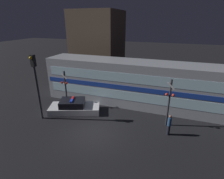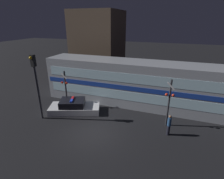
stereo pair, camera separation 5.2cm
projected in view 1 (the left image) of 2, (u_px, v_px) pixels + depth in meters
ground_plane at (94, 133)px, 13.04m from camera, size 120.00×120.00×0.00m
train at (148, 85)px, 16.65m from camera, size 20.50×3.08×4.30m
police_car at (74, 107)px, 15.98m from camera, size 4.86×3.36×1.31m
pedestrian at (169, 125)px, 12.62m from camera, size 0.27×0.27×1.63m
crossing_signal_near at (169, 101)px, 13.29m from camera, size 0.70×0.32×3.87m
crossing_signal_far at (66, 88)px, 16.37m from camera, size 0.70×0.32×3.58m
traffic_light_corner at (36, 81)px, 13.82m from camera, size 0.30×0.46×5.46m
building_left at (99, 44)px, 25.36m from camera, size 6.16×6.80×9.20m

